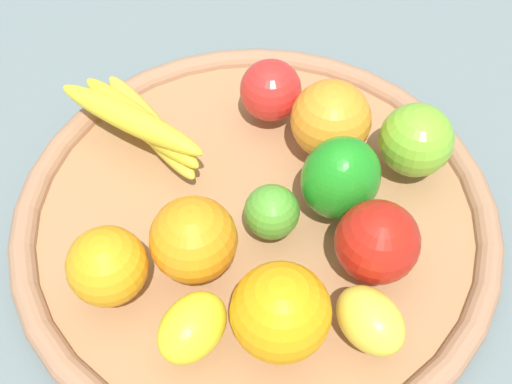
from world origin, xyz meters
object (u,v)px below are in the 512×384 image
orange_2 (331,120)px  bell_pepper (341,178)px  lemon_1 (192,328)px  apple_0 (416,140)px  apple_2 (271,90)px  orange_1 (281,312)px  lemon_0 (370,320)px  orange_3 (107,266)px  banana_bunch (140,122)px  apple_1 (377,242)px  lime_0 (272,212)px  orange_0 (194,240)px

orange_2 → bell_pepper: (0.02, -0.07, 0.00)m
lemon_1 → apple_0: bearing=54.1°
apple_2 → apple_0: 0.16m
apple_2 → apple_0: apple_0 is taller
orange_1 → lemon_0: size_ratio=1.25×
orange_3 → bell_pepper: bearing=34.8°
apple_0 → lemon_1: bearing=-125.9°
banana_bunch → lemon_1: size_ratio=2.63×
lemon_1 → orange_3: orange_3 is taller
lemon_1 → apple_0: (0.16, 0.23, 0.01)m
apple_1 → orange_1: bearing=-129.9°
lime_0 → orange_2: 0.12m
lemon_1 → apple_1: apple_1 is taller
lime_0 → apple_2: (-0.03, 0.15, 0.01)m
bell_pepper → apple_0: 0.09m
lemon_0 → orange_0: size_ratio=0.85×
bell_pepper → apple_0: bearing=-170.9°
orange_3 → lime_0: bearing=35.4°
lemon_1 → bell_pepper: (0.10, 0.16, 0.02)m
orange_1 → apple_0: bearing=65.1°
apple_2 → lemon_0: (0.13, -0.24, -0.01)m
lime_0 → bell_pepper: size_ratio=0.60×
lime_0 → bell_pepper: (0.06, 0.04, 0.02)m
orange_1 → orange_0: orange_1 is taller
apple_1 → banana_bunch: bearing=156.8°
orange_2 → orange_0: orange_2 is taller
lime_0 → lemon_0: lime_0 is taller
orange_2 → apple_0: size_ratio=1.11×
orange_3 → lemon_0: orange_3 is taller
bell_pepper → apple_1: size_ratio=1.16×
apple_2 → apple_0: (0.15, -0.04, 0.00)m
apple_0 → orange_0: size_ratio=0.95×
banana_bunch → orange_3: size_ratio=2.51×
lime_0 → orange_0: bearing=-139.2°
lemon_1 → apple_1: (0.14, 0.10, 0.01)m
lemon_1 → apple_2: (0.01, 0.27, 0.01)m
orange_0 → apple_0: bearing=40.4°
banana_bunch → apple_0: size_ratio=2.39×
lemon_1 → orange_0: orange_0 is taller
apple_2 → orange_0: 0.20m
banana_bunch → lemon_0: bearing=-34.9°
lemon_1 → bell_pepper: 0.19m
apple_1 → orange_0: size_ratio=0.97×
lemon_0 → bell_pepper: bearing=107.9°
lime_0 → orange_3: size_ratio=0.74×
orange_2 → orange_0: size_ratio=1.05×
apple_2 → apple_1: size_ratio=0.88×
orange_1 → lemon_0: (0.07, 0.02, -0.02)m
orange_1 → lemon_0: bearing=12.1°
orange_3 → apple_0: 0.31m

